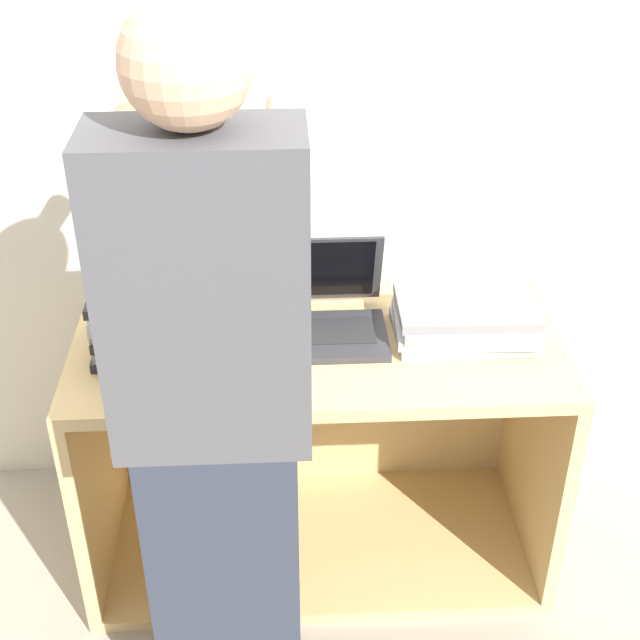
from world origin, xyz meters
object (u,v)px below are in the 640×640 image
at_px(laptop_open, 317,314).
at_px(person, 215,417).
at_px(laptop_stack_left, 166,316).
at_px(laptop_stack_right, 465,319).

xyz_separation_m(laptop_open, person, (-0.24, -0.53, 0.08)).
relative_size(laptop_stack_left, laptop_stack_right, 1.00).
xyz_separation_m(laptop_stack_right, person, (-0.63, -0.48, 0.08)).
distance_m(laptop_stack_left, person, 0.50).
xyz_separation_m(laptop_open, laptop_stack_left, (-0.39, -0.05, 0.04)).
height_order(laptop_stack_left, person, person).
bearing_deg(laptop_open, laptop_stack_right, -6.75).
distance_m(laptop_stack_right, person, 0.80).
xyz_separation_m(laptop_open, laptop_stack_right, (0.39, -0.05, 0.00)).
bearing_deg(person, laptop_open, 65.39).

